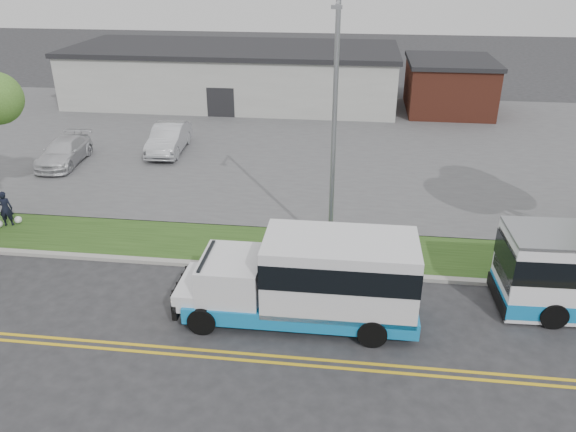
# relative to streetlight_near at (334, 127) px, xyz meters

# --- Properties ---
(ground) EXTENTS (140.00, 140.00, 0.00)m
(ground) POSITION_rel_streetlight_near_xyz_m (-3.00, -2.73, -5.23)
(ground) COLOR #28282B
(ground) RESTS_ON ground
(lane_line_north) EXTENTS (70.00, 0.12, 0.01)m
(lane_line_north) POSITION_rel_streetlight_near_xyz_m (-3.00, -6.58, -5.23)
(lane_line_north) COLOR gold
(lane_line_north) RESTS_ON ground
(lane_line_south) EXTENTS (70.00, 0.12, 0.01)m
(lane_line_south) POSITION_rel_streetlight_near_xyz_m (-3.00, -6.88, -5.23)
(lane_line_south) COLOR gold
(lane_line_south) RESTS_ON ground
(curb) EXTENTS (80.00, 0.30, 0.15)m
(curb) POSITION_rel_streetlight_near_xyz_m (-3.00, -1.63, -5.16)
(curb) COLOR #9E9B93
(curb) RESTS_ON ground
(verge) EXTENTS (80.00, 3.30, 0.10)m
(verge) POSITION_rel_streetlight_near_xyz_m (-3.00, 0.17, -5.18)
(verge) COLOR #244316
(verge) RESTS_ON ground
(parking_lot) EXTENTS (80.00, 25.00, 0.10)m
(parking_lot) POSITION_rel_streetlight_near_xyz_m (-3.00, 14.27, -5.18)
(parking_lot) COLOR #4C4C4F
(parking_lot) RESTS_ON ground
(commercial_building) EXTENTS (25.40, 10.40, 4.35)m
(commercial_building) POSITION_rel_streetlight_near_xyz_m (-9.00, 24.27, -3.05)
(commercial_building) COLOR #9E9E99
(commercial_building) RESTS_ON ground
(brick_wing) EXTENTS (6.30, 7.30, 3.90)m
(brick_wing) POSITION_rel_streetlight_near_xyz_m (7.50, 23.27, -3.27)
(brick_wing) COLOR brown
(brick_wing) RESTS_ON ground
(streetlight_near) EXTENTS (0.35, 1.53, 9.50)m
(streetlight_near) POSITION_rel_streetlight_near_xyz_m (0.00, 0.00, 0.00)
(streetlight_near) COLOR gray
(streetlight_near) RESTS_ON verge
(shuttle_bus) EXTENTS (7.84, 2.69, 2.99)m
(shuttle_bus) POSITION_rel_streetlight_near_xyz_m (-0.25, -4.52, -3.64)
(shuttle_bus) COLOR #1176B9
(shuttle_bus) RESTS_ON ground
(pedestrian) EXTENTS (0.67, 0.54, 1.61)m
(pedestrian) POSITION_rel_streetlight_near_xyz_m (-14.15, 0.60, -4.33)
(pedestrian) COLOR black
(pedestrian) RESTS_ON verge
(parked_car_a) EXTENTS (2.08, 5.09, 1.64)m
(parked_car_a) POSITION_rel_streetlight_near_xyz_m (-10.26, 11.20, -4.31)
(parked_car_a) COLOR #B5B7BD
(parked_car_a) RESTS_ON parking_lot
(parked_car_b) EXTENTS (2.28, 4.89, 1.38)m
(parked_car_b) POSITION_rel_streetlight_near_xyz_m (-15.47, 8.44, -4.44)
(parked_car_b) COLOR silver
(parked_car_b) RESTS_ON parking_lot
(grocery_bag_right) EXTENTS (0.32, 0.32, 0.32)m
(grocery_bag_right) POSITION_rel_streetlight_near_xyz_m (-13.85, 0.85, -4.97)
(grocery_bag_right) COLOR white
(grocery_bag_right) RESTS_ON verge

